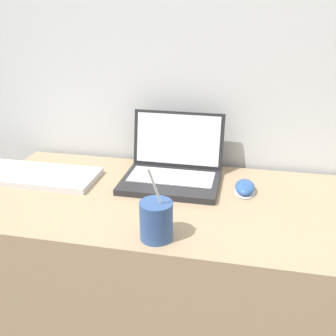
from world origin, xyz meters
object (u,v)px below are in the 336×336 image
drink_cup (156,220)px  computer_mouse (245,188)px  laptop (173,167)px  external_keyboard (32,175)px

drink_cup → computer_mouse: size_ratio=1.97×
laptop → external_keyboard: laptop is taller
laptop → drink_cup: size_ratio=1.52×
external_keyboard → laptop: bearing=10.2°
laptop → computer_mouse: bearing=-11.2°
computer_mouse → external_keyboard: 0.71m
laptop → external_keyboard: (-0.47, -0.09, -0.03)m
laptop → drink_cup: bearing=-85.5°
computer_mouse → external_keyboard: computer_mouse is taller
computer_mouse → external_keyboard: (-0.71, -0.04, -0.01)m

